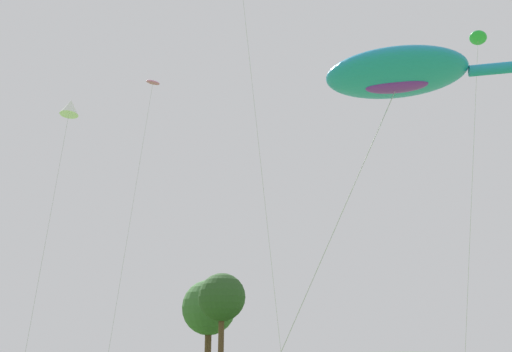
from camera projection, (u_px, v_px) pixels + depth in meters
name	position (u px, v px, depth m)	size (l,w,h in m)	color
big_show_kite	(404.00, 74.00, 19.25)	(11.04, 9.05, 11.76)	#1E8CBF
small_kite_stunt_black	(152.00, 87.00, 35.83)	(2.81, 2.34, 18.84)	pink
small_kite_bird_shape	(70.00, 108.00, 32.83)	(2.41, 4.97, 16.31)	white
small_kite_box_yellow	(478.00, 40.00, 25.35)	(1.51, 3.28, 15.91)	green
tree_broad_distant	(222.00, 298.00, 61.78)	(5.41, 5.41, 10.01)	#513823
tree_oak_left	(209.00, 308.00, 69.34)	(6.94, 6.94, 10.18)	#513823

